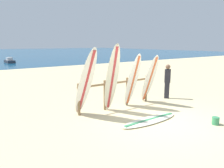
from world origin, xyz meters
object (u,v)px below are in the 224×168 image
surfboard_leaning_center_left (133,81)px  small_boat_offshore (10,61)px  surfboard_rack (116,89)px  surfboard_leaning_center (150,79)px  beachgoer_standing (167,80)px  surfboard_leaning_left (112,79)px  sand_bucket (216,121)px  surfboard_lying_on_sand (150,120)px  surfboard_leaning_far_left (86,83)px

surfboard_leaning_center_left → small_boat_offshore: 24.07m
surfboard_rack → surfboard_leaning_center: 1.58m
surfboard_rack → beachgoer_standing: 2.80m
surfboard_leaning_left → sand_bucket: surfboard_leaning_left is taller
surfboard_lying_on_sand → small_boat_offshore: bearing=90.6°
beachgoer_standing → sand_bucket: bearing=-112.2°
surfboard_rack → surfboard_lying_on_sand: size_ratio=1.46×
surfboard_leaning_left → beachgoer_standing: 3.31m
surfboard_rack → surfboard_leaning_left: (-0.49, -0.41, 0.54)m
surfboard_leaning_center_left → surfboard_lying_on_sand: (-0.52, -1.54, -1.06)m
surfboard_rack → sand_bucket: 3.67m
surfboard_leaning_far_left → surfboard_leaning_center_left: bearing=-1.4°
surfboard_leaning_left → surfboard_leaning_center_left: surfboard_leaning_left is taller
surfboard_leaning_left → beachgoer_standing: size_ratio=1.61×
surfboard_leaning_left → surfboard_lying_on_sand: size_ratio=1.10×
small_boat_offshore → surfboard_lying_on_sand: bearing=-89.4°
surfboard_leaning_far_left → surfboard_leaning_center_left: (2.06, -0.05, -0.13)m
surfboard_leaning_center_left → surfboard_lying_on_sand: surfboard_leaning_center_left is taller
surfboard_leaning_far_left → beachgoer_standing: surfboard_leaning_far_left is taller
surfboard_rack → small_boat_offshore: bearing=90.5°
surfboard_rack → surfboard_lying_on_sand: bearing=-88.9°
surfboard_leaning_center_left → surfboard_leaning_far_left: bearing=178.6°
surfboard_rack → small_boat_offshore: size_ratio=1.51×
surfboard_leaning_left → surfboard_leaning_far_left: bearing=173.1°
surfboard_leaning_center → surfboard_leaning_far_left: bearing=179.3°
surfboard_leaning_far_left → surfboard_leaning_center: bearing=-0.7°
surfboard_leaning_left → small_boat_offshore: size_ratio=1.14×
small_boat_offshore → surfboard_leaning_center_left: bearing=-88.1°
beachgoer_standing → sand_bucket: beachgoer_standing is taller
surfboard_leaning_center → small_boat_offshore: 24.11m
surfboard_rack → surfboard_leaning_center_left: surfboard_leaning_center_left is taller
surfboard_leaning_center → surfboard_lying_on_sand: bearing=-133.7°
surfboard_rack → beachgoer_standing: (2.78, -0.21, 0.14)m
surfboard_lying_on_sand → small_boat_offshore: size_ratio=1.03×
beachgoer_standing → sand_bucket: size_ratio=6.49×
surfboard_leaning_left → sand_bucket: size_ratio=10.42×
beachgoer_standing → small_boat_offshore: (-3.01, 23.92, -0.62)m
surfboard_leaning_left → sand_bucket: (2.03, -2.87, -1.16)m
surfboard_leaning_center → beachgoer_standing: size_ratio=1.32×
sand_bucket → surfboard_leaning_center_left: bearing=108.4°
surfboard_lying_on_sand → beachgoer_standing: 3.32m
surfboard_leaning_center_left → surfboard_lying_on_sand: size_ratio=0.94×
sand_bucket → small_boat_offshore: bearing=93.7°
sand_bucket → surfboard_rack: bearing=115.1°
surfboard_lying_on_sand → surfboard_leaning_center_left: bearing=71.2°
surfboard_leaning_far_left → small_boat_offshore: bearing=86.9°
surfboard_lying_on_sand → small_boat_offshore: (-0.26, 25.58, 0.22)m
surfboard_leaning_left → surfboard_leaning_center: size_ratio=1.21×
sand_bucket → surfboard_lying_on_sand: bearing=136.9°
surfboard_leaning_left → surfboard_leaning_center_left: bearing=4.0°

